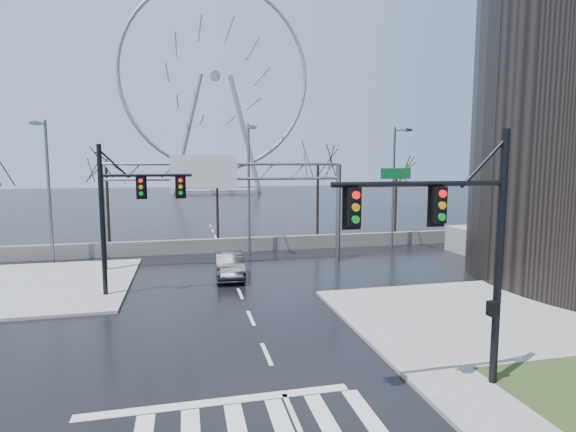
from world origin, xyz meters
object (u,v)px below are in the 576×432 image
object	(u,v)px
signal_mast_near	(461,235)
sign_gantry	(221,191)
car	(230,265)
ferris_wheel	(216,84)
signal_mast_far	(125,206)

from	to	relation	value
signal_mast_near	sign_gantry	world-z (taller)	signal_mast_near
sign_gantry	car	size ratio (longest dim) A/B	3.45
car	sign_gantry	bearing A→B (deg)	95.48
sign_gantry	car	distance (m)	5.44
sign_gantry	ferris_wheel	xyz separation A→B (m)	(5.38, 80.04, 20.95)
signal_mast_near	sign_gantry	bearing A→B (deg)	106.19
ferris_wheel	signal_mast_far	bearing A→B (deg)	-97.20
signal_mast_far	ferris_wheel	xyz separation A→B (m)	(10.87, 86.04, 21.30)
signal_mast_near	sign_gantry	distance (m)	19.79
signal_mast_near	signal_mast_far	size ratio (longest dim) A/B	1.00
ferris_wheel	sign_gantry	bearing A→B (deg)	-93.84
signal_mast_far	ferris_wheel	distance (m)	89.30
signal_mast_far	signal_mast_near	bearing A→B (deg)	-49.74
ferris_wheel	car	distance (m)	87.17
signal_mast_near	ferris_wheel	xyz separation A→B (m)	(-0.14, 99.04, 21.26)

